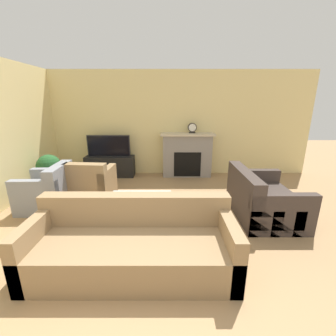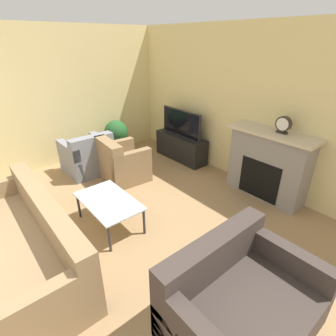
{
  "view_description": "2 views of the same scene",
  "coord_description": "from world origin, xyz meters",
  "px_view_note": "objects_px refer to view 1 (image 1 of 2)",
  "views": [
    {
      "loc": [
        0.38,
        -1.57,
        1.93
      ],
      "look_at": [
        0.39,
        2.22,
        0.8
      ],
      "focal_mm": 24.0,
      "sensor_mm": 36.0,
      "label": 1
    },
    {
      "loc": [
        2.79,
        0.49,
        2.43
      ],
      "look_at": [
        0.26,
        2.61,
        0.79
      ],
      "focal_mm": 28.0,
      "sensor_mm": 36.0,
      "label": 2
    }
  ],
  "objects_px": {
    "couch_sectional": "(132,246)",
    "armchair_accent": "(91,185)",
    "couch_loveseat": "(261,200)",
    "mantel_clock": "(191,128)",
    "tv": "(108,146)",
    "armchair_by_window": "(46,192)",
    "coffee_table": "(139,200)",
    "potted_plant": "(48,167)"
  },
  "relations": [
    {
      "from": "couch_sectional",
      "to": "armchair_accent",
      "type": "height_order",
      "value": "same"
    },
    {
      "from": "couch_loveseat",
      "to": "mantel_clock",
      "type": "xyz_separation_m",
      "value": [
        -1.0,
        2.25,
        0.99
      ]
    },
    {
      "from": "tv",
      "to": "armchair_by_window",
      "type": "xyz_separation_m",
      "value": [
        -0.72,
        -1.85,
        -0.52
      ]
    },
    {
      "from": "tv",
      "to": "armchair_accent",
      "type": "xyz_separation_m",
      "value": [
        -0.0,
        -1.49,
        -0.52
      ]
    },
    {
      "from": "armchair_by_window",
      "to": "coffee_table",
      "type": "relative_size",
      "value": 0.84
    },
    {
      "from": "couch_loveseat",
      "to": "armchair_by_window",
      "type": "height_order",
      "value": "same"
    },
    {
      "from": "coffee_table",
      "to": "tv",
      "type": "bearing_deg",
      "value": 114.69
    },
    {
      "from": "tv",
      "to": "potted_plant",
      "type": "bearing_deg",
      "value": -138.93
    },
    {
      "from": "couch_sectional",
      "to": "armchair_accent",
      "type": "bearing_deg",
      "value": 119.9
    },
    {
      "from": "couch_sectional",
      "to": "coffee_table",
      "type": "distance_m",
      "value": 1.1
    },
    {
      "from": "armchair_by_window",
      "to": "potted_plant",
      "type": "height_order",
      "value": "armchair_by_window"
    },
    {
      "from": "couch_loveseat",
      "to": "mantel_clock",
      "type": "distance_m",
      "value": 2.65
    },
    {
      "from": "tv",
      "to": "mantel_clock",
      "type": "bearing_deg",
      "value": 1.73
    },
    {
      "from": "armchair_by_window",
      "to": "potted_plant",
      "type": "distance_m",
      "value": 0.99
    },
    {
      "from": "armchair_accent",
      "to": "coffee_table",
      "type": "relative_size",
      "value": 0.84
    },
    {
      "from": "couch_loveseat",
      "to": "potted_plant",
      "type": "distance_m",
      "value": 4.44
    },
    {
      "from": "coffee_table",
      "to": "mantel_clock",
      "type": "bearing_deg",
      "value": 66.01
    },
    {
      "from": "armchair_by_window",
      "to": "coffee_table",
      "type": "xyz_separation_m",
      "value": [
        1.8,
        -0.51,
        0.08
      ]
    },
    {
      "from": "couch_loveseat",
      "to": "armchair_by_window",
      "type": "xyz_separation_m",
      "value": [
        -3.88,
        0.34,
        0.01
      ]
    },
    {
      "from": "tv",
      "to": "armchair_by_window",
      "type": "height_order",
      "value": "tv"
    },
    {
      "from": "coffee_table",
      "to": "mantel_clock",
      "type": "relative_size",
      "value": 3.91
    },
    {
      "from": "couch_sectional",
      "to": "mantel_clock",
      "type": "xyz_separation_m",
      "value": [
        1.03,
        3.52,
        0.99
      ]
    },
    {
      "from": "coffee_table",
      "to": "potted_plant",
      "type": "distance_m",
      "value": 2.6
    },
    {
      "from": "couch_sectional",
      "to": "potted_plant",
      "type": "xyz_separation_m",
      "value": [
        -2.23,
        2.49,
        0.24
      ]
    },
    {
      "from": "armchair_by_window",
      "to": "potted_plant",
      "type": "relative_size",
      "value": 1.05
    },
    {
      "from": "armchair_by_window",
      "to": "mantel_clock",
      "type": "distance_m",
      "value": 3.59
    },
    {
      "from": "couch_sectional",
      "to": "potted_plant",
      "type": "distance_m",
      "value": 3.35
    },
    {
      "from": "armchair_accent",
      "to": "potted_plant",
      "type": "distance_m",
      "value": 1.24
    },
    {
      "from": "tv",
      "to": "potted_plant",
      "type": "distance_m",
      "value": 1.49
    },
    {
      "from": "potted_plant",
      "to": "mantel_clock",
      "type": "height_order",
      "value": "mantel_clock"
    },
    {
      "from": "potted_plant",
      "to": "coffee_table",
      "type": "bearing_deg",
      "value": -32.55
    },
    {
      "from": "armchair_by_window",
      "to": "tv",
      "type": "bearing_deg",
      "value": 157.43
    },
    {
      "from": "coffee_table",
      "to": "couch_loveseat",
      "type": "bearing_deg",
      "value": 4.72
    },
    {
      "from": "couch_sectional",
      "to": "mantel_clock",
      "type": "distance_m",
      "value": 3.8
    },
    {
      "from": "armchair_by_window",
      "to": "mantel_clock",
      "type": "relative_size",
      "value": 3.29
    },
    {
      "from": "mantel_clock",
      "to": "tv",
      "type": "bearing_deg",
      "value": -178.27
    },
    {
      "from": "coffee_table",
      "to": "potted_plant",
      "type": "height_order",
      "value": "potted_plant"
    },
    {
      "from": "tv",
      "to": "couch_loveseat",
      "type": "distance_m",
      "value": 3.88
    },
    {
      "from": "couch_sectional",
      "to": "mantel_clock",
      "type": "height_order",
      "value": "mantel_clock"
    },
    {
      "from": "potted_plant",
      "to": "couch_sectional",
      "type": "bearing_deg",
      "value": -48.21
    },
    {
      "from": "couch_sectional",
      "to": "tv",
      "type": "bearing_deg",
      "value": 108.07
    },
    {
      "from": "armchair_by_window",
      "to": "coffee_table",
      "type": "height_order",
      "value": "armchair_by_window"
    }
  ]
}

